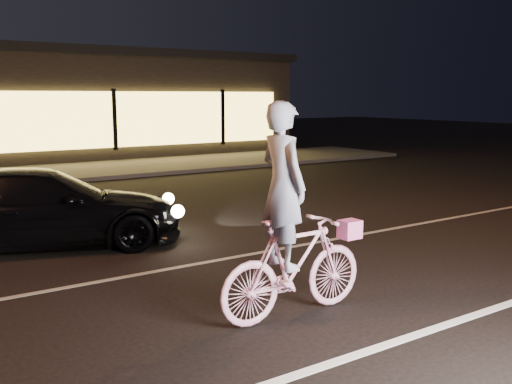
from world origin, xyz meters
TOP-DOWN VIEW (x-y plane):
  - ground at (0.00, 0.00)m, footprint 90.00×90.00m
  - lane_stripe_near at (0.00, -1.50)m, footprint 60.00×0.12m
  - lane_stripe_far at (0.00, 2.00)m, footprint 60.00×0.10m
  - cyclist at (1.02, -0.38)m, footprint 1.90×0.66m
  - sedan at (-0.54, 4.25)m, footprint 4.77×3.05m

SIDE VIEW (x-z plane):
  - ground at x=0.00m, z-range 0.00..0.00m
  - lane_stripe_near at x=0.00m, z-range 0.00..0.01m
  - lane_stripe_far at x=0.00m, z-range 0.00..0.01m
  - sedan at x=-0.54m, z-range 0.00..1.29m
  - cyclist at x=1.02m, z-range -0.35..2.05m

